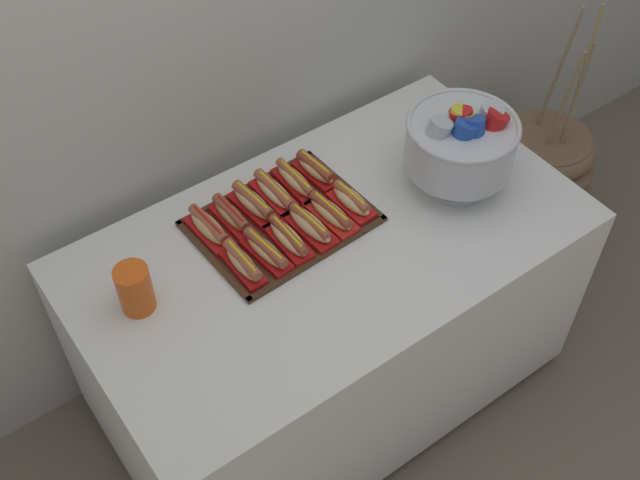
% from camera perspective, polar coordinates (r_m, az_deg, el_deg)
% --- Properties ---
extents(ground_plane, '(10.00, 10.00, 0.00)m').
position_cam_1_polar(ground_plane, '(2.81, 0.57, -10.22)').
color(ground_plane, '#7A6B5B').
extents(buffet_table, '(1.44, 0.81, 0.75)m').
position_cam_1_polar(buffet_table, '(2.48, 0.63, -5.43)').
color(buffet_table, white).
rests_on(buffet_table, ground_plane).
extents(floor_vase, '(0.44, 0.44, 1.06)m').
position_cam_1_polar(floor_vase, '(3.18, 15.15, 3.74)').
color(floor_vase, brown).
rests_on(floor_vase, ground_plane).
extents(serving_tray, '(0.50, 0.38, 0.01)m').
position_cam_1_polar(serving_tray, '(2.24, -2.78, 1.32)').
color(serving_tray, '#472B19').
rests_on(serving_tray, buffet_table).
extents(hot_dog_0, '(0.06, 0.16, 0.06)m').
position_cam_1_polar(hot_dog_0, '(2.10, -5.58, -1.69)').
color(hot_dog_0, '#B21414').
rests_on(hot_dog_0, serving_tray).
extents(hot_dog_1, '(0.07, 0.18, 0.06)m').
position_cam_1_polar(hot_dog_1, '(2.13, -3.92, -0.79)').
color(hot_dog_1, '#B21414').
rests_on(hot_dog_1, serving_tray).
extents(hot_dog_2, '(0.06, 0.17, 0.05)m').
position_cam_1_polar(hot_dog_2, '(2.16, -2.30, 0.11)').
color(hot_dog_2, '#B21414').
rests_on(hot_dog_2, serving_tray).
extents(hot_dog_3, '(0.08, 0.18, 0.06)m').
position_cam_1_polar(hot_dog_3, '(2.18, -0.73, 1.06)').
color(hot_dog_3, '#B21414').
rests_on(hot_dog_3, serving_tray).
extents(hot_dog_4, '(0.08, 0.18, 0.06)m').
position_cam_1_polar(hot_dog_4, '(2.22, 0.80, 1.93)').
color(hot_dog_4, red).
rests_on(hot_dog_4, serving_tray).
extents(hot_dog_5, '(0.07, 0.16, 0.06)m').
position_cam_1_polar(hot_dog_5, '(2.25, 2.29, 2.84)').
color(hot_dog_5, red).
rests_on(hot_dog_5, serving_tray).
extents(hot_dog_6, '(0.08, 0.17, 0.06)m').
position_cam_1_polar(hot_dog_6, '(2.20, -8.02, 0.88)').
color(hot_dog_6, red).
rests_on(hot_dog_6, serving_tray).
extents(hot_dog_7, '(0.06, 0.16, 0.06)m').
position_cam_1_polar(hot_dog_7, '(2.22, -6.41, 1.76)').
color(hot_dog_7, red).
rests_on(hot_dog_7, serving_tray).
extents(hot_dog_8, '(0.08, 0.18, 0.06)m').
position_cam_1_polar(hot_dog_8, '(2.25, -4.84, 2.65)').
color(hot_dog_8, '#B21414').
rests_on(hot_dog_8, serving_tray).
extents(hot_dog_9, '(0.07, 0.18, 0.06)m').
position_cam_1_polar(hot_dog_9, '(2.28, -3.29, 3.44)').
color(hot_dog_9, red).
rests_on(hot_dog_9, serving_tray).
extents(hot_dog_10, '(0.06, 0.18, 0.06)m').
position_cam_1_polar(hot_dog_10, '(2.31, -1.79, 4.28)').
color(hot_dog_10, '#B21414').
rests_on(hot_dog_10, serving_tray).
extents(hot_dog_11, '(0.08, 0.16, 0.06)m').
position_cam_1_polar(hot_dog_11, '(2.34, -0.32, 5.10)').
color(hot_dog_11, '#B21414').
rests_on(hot_dog_11, serving_tray).
extents(punch_bowl, '(0.32, 0.32, 0.27)m').
position_cam_1_polar(punch_bowl, '(2.28, 10.14, 6.92)').
color(punch_bowl, silver).
rests_on(punch_bowl, buffet_table).
extents(cup_stack, '(0.09, 0.09, 0.14)m').
position_cam_1_polar(cup_stack, '(2.05, -13.20, -3.46)').
color(cup_stack, '#EA5B19').
rests_on(cup_stack, buffet_table).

